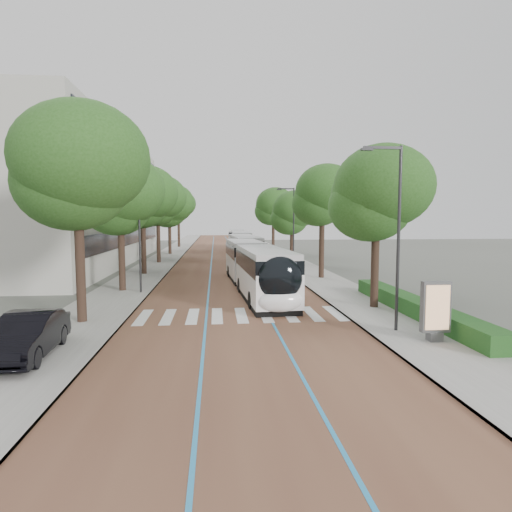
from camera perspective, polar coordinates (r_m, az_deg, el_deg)
The scene contains 22 objects.
ground at distance 21.46m, azimuth -2.36°, elevation -8.54°, with size 160.00×160.00×0.00m, color #51544C.
road at distance 61.05m, azimuth -4.37°, elevation 0.27°, with size 11.00×140.00×0.02m, color brown.
sidewalk_left at distance 61.37m, azimuth -11.39°, elevation 0.26°, with size 4.00×140.00×0.12m, color gray.
sidewalk_right at distance 61.64m, azimuth 2.62°, elevation 0.38°, with size 4.00×140.00×0.12m, color gray.
kerb_left at distance 61.20m, azimuth -9.62°, elevation 0.28°, with size 0.20×140.00×0.14m, color gray.
kerb_right at distance 61.40m, azimuth 0.86°, elevation 0.36°, with size 0.20×140.00×0.14m, color gray.
zebra_crossing at distance 22.43m, azimuth -1.98°, elevation -7.88°, with size 10.55×3.60×0.01m.
lane_line_left at distance 61.04m, azimuth -5.87°, elevation 0.28°, with size 0.12×126.00×0.01m, color #2685C1.
lane_line_right at distance 61.10m, azimuth -2.87°, elevation 0.30°, with size 0.12×126.00×0.01m, color #2685C1.
office_building at distance 52.21m, azimuth -26.21°, elevation 6.66°, with size 18.11×40.00×14.00m.
hedge at distance 23.63m, azimuth 20.40°, elevation -6.31°, with size 1.20×14.00×0.80m, color #194819.
streetlight_near at distance 19.43m, azimuth 18.03°, elevation 4.15°, with size 1.82×0.20×8.00m.
streetlight_far at distance 43.52m, azimuth 4.81°, elevation 4.71°, with size 1.82×0.20×8.00m.
lamp_post_left at distance 29.28m, azimuth -15.27°, elevation 3.06°, with size 0.14×0.14×8.00m, color #2C2C2E.
trees_left at distance 46.03m, azimuth -13.51°, elevation 7.02°, with size 6.42×60.87×9.83m.
trees_right at distance 45.78m, azimuth 5.70°, elevation 6.55°, with size 5.97×47.67×9.18m.
lead_bus at distance 29.87m, azimuth -0.12°, elevation -1.53°, with size 3.58×18.51×3.20m.
bus_queued_0 at distance 45.39m, azimuth -1.48°, elevation 0.70°, with size 3.07×12.50×3.20m.
bus_queued_1 at distance 58.78m, azimuth -1.95°, elevation 1.68°, with size 2.98×12.48×3.20m.
bus_queued_2 at distance 72.02m, azimuth -2.61°, elevation 2.29°, with size 3.04×12.49×3.20m.
ad_panel at distance 18.67m, azimuth 22.82°, elevation -6.62°, with size 1.17×0.45×2.42m.
parked_car at distance 17.41m, azimuth -28.18°, elevation -9.30°, with size 1.66×4.75×1.56m, color black.
Camera 1 is at (-1.10, -20.83, 5.02)m, focal length 30.00 mm.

